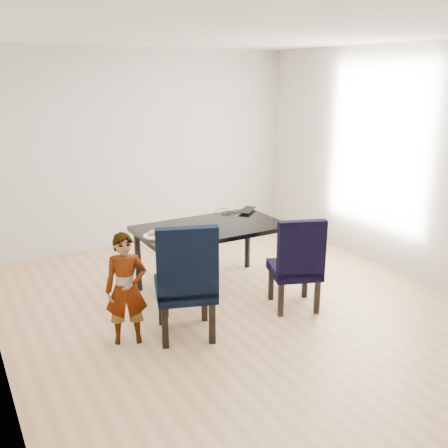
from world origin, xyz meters
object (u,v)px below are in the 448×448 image
chair_left (185,279)px  laptop (243,210)px  child (126,289)px  plate (155,236)px  chair_right (295,262)px  dining_table (211,258)px

chair_left → laptop: chair_left is taller
child → plate: size_ratio=4.39×
chair_right → plate: 1.46m
child → chair_right: bearing=14.1°
chair_left → plate: chair_left is taller
child → plate: bearing=68.4°
chair_left → child: (-0.52, 0.13, -0.04)m
dining_table → plate: 0.77m
chair_right → chair_left: bearing=-161.0°
dining_table → chair_right: (0.54, -0.82, 0.12)m
chair_right → child: 1.75m
child → chair_left: bearing=5.4°
chair_right → laptop: chair_right is taller
dining_table → chair_left: bearing=-131.3°
laptop → plate: bearing=-25.1°
chair_right → laptop: 1.20m
dining_table → laptop: 0.83m
plate → chair_left: bearing=-91.1°
chair_right → plate: chair_right is taller
chair_left → laptop: (1.33, 1.13, 0.21)m
chair_left → chair_right: size_ratio=1.12×
plate → laptop: bearing=16.6°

